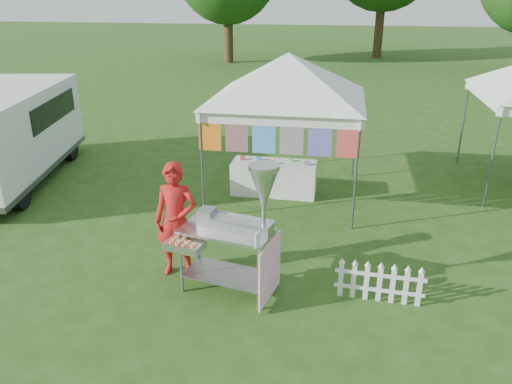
# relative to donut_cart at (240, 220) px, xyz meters

# --- Properties ---
(ground) EXTENTS (120.00, 120.00, 0.00)m
(ground) POSITION_rel_donut_cart_xyz_m (0.18, 0.38, -1.18)
(ground) COLOR #234914
(ground) RESTS_ON ground
(canopy_main) EXTENTS (4.24, 4.24, 3.45)m
(canopy_main) POSITION_rel_donut_cart_xyz_m (0.18, 3.87, 1.80)
(canopy_main) COLOR #59595E
(canopy_main) RESTS_ON ground
(donut_cart) EXTENTS (1.59, 0.99, 2.01)m
(donut_cart) POSITION_rel_donut_cart_xyz_m (0.00, 0.00, 0.00)
(donut_cart) COLOR gray
(donut_cart) RESTS_ON ground
(vendor) EXTENTS (0.66, 0.44, 1.81)m
(vendor) POSITION_rel_donut_cart_xyz_m (-1.06, 0.40, -0.28)
(vendor) COLOR #B01815
(vendor) RESTS_ON ground
(cargo_van) EXTENTS (2.96, 5.29, 2.08)m
(cargo_van) POSITION_rel_donut_cart_xyz_m (-6.21, 3.72, -0.07)
(cargo_van) COLOR silver
(cargo_van) RESTS_ON ground
(picket_fence) EXTENTS (1.26, 0.10, 0.56)m
(picket_fence) POSITION_rel_donut_cart_xyz_m (1.97, 0.16, -0.90)
(picket_fence) COLOR silver
(picket_fence) RESTS_ON ground
(display_table) EXTENTS (1.80, 0.70, 0.71)m
(display_table) POSITION_rel_donut_cart_xyz_m (-0.08, 3.95, -0.83)
(display_table) COLOR white
(display_table) RESTS_ON ground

